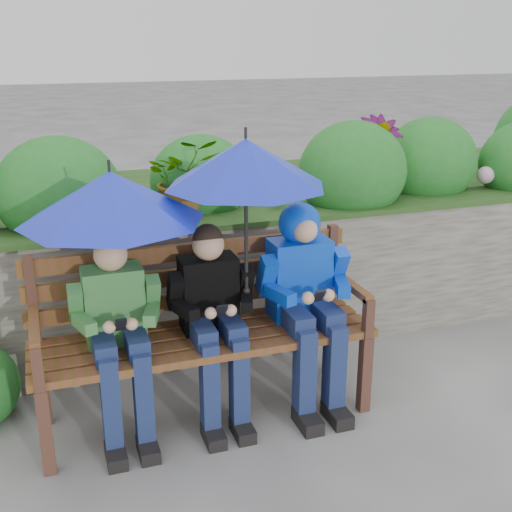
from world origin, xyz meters
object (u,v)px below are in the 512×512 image
object	(u,v)px
boy_left	(118,326)
umbrella_left	(111,197)
park_bench	(201,321)
boy_right	(305,288)
boy_middle	(214,313)
umbrella_right	(246,163)

from	to	relation	value
boy_left	umbrella_left	world-z (taller)	umbrella_left
park_bench	boy_right	size ratio (longest dim) A/B	1.58
umbrella_left	boy_right	bearing A→B (deg)	-2.41
park_bench	boy_middle	world-z (taller)	boy_middle
boy_right	boy_left	bearing A→B (deg)	-179.68
boy_middle	boy_left	bearing A→B (deg)	-179.98
park_bench	boy_right	world-z (taller)	boy_right
boy_middle	boy_right	bearing A→B (deg)	0.61
boy_middle	umbrella_left	xyz separation A→B (m)	(-0.53, 0.05, 0.73)
boy_left	umbrella_right	distance (m)	1.15
boy_right	umbrella_right	size ratio (longest dim) A/B	1.32
park_bench	umbrella_right	size ratio (longest dim) A/B	2.07
park_bench	boy_middle	distance (m)	0.14
umbrella_right	boy_middle	bearing A→B (deg)	175.98
umbrella_right	umbrella_left	bearing A→B (deg)	174.75
umbrella_left	boy_left	bearing A→B (deg)	-114.66
park_bench	umbrella_right	world-z (taller)	umbrella_right
park_bench	umbrella_left	size ratio (longest dim) A/B	1.99
park_bench	boy_right	xyz separation A→B (m)	(0.63, -0.09, 0.16)
park_bench	umbrella_left	world-z (taller)	umbrella_left
boy_left	boy_right	world-z (taller)	boy_right
boy_middle	umbrella_right	distance (m)	0.90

